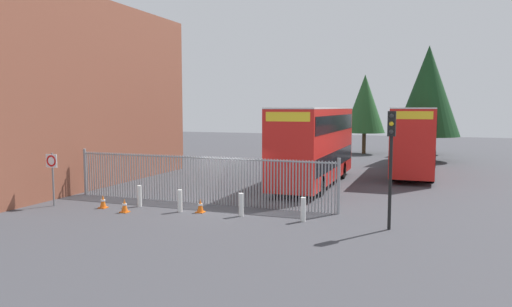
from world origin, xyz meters
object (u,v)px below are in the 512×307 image
at_px(traffic_cone_mid_forecourt, 200,206).
at_px(traffic_light_kerbside, 391,148).
at_px(bollard_near_left, 139,196).
at_px(double_decker_bus_behind_fence_left, 415,138).
at_px(speed_limit_sign_post, 52,167).
at_px(bollard_near_right, 241,205).
at_px(double_decker_bus_near_gate, 314,143).
at_px(traffic_cone_by_gate, 103,202).
at_px(bollard_center_front, 180,201).
at_px(traffic_cone_near_kerb, 125,206).
at_px(bollard_far_right, 303,209).

height_order(traffic_cone_mid_forecourt, traffic_light_kerbside, traffic_light_kerbside).
height_order(bollard_near_left, traffic_cone_mid_forecourt, bollard_near_left).
relative_size(double_decker_bus_behind_fence_left, speed_limit_sign_post, 4.50).
height_order(bollard_near_right, traffic_light_kerbside, traffic_light_kerbside).
height_order(bollard_near_right, traffic_cone_mid_forecourt, bollard_near_right).
height_order(double_decker_bus_near_gate, traffic_cone_by_gate, double_decker_bus_near_gate).
bearing_deg(bollard_center_front, traffic_cone_near_kerb, -157.06).
distance_m(traffic_cone_by_gate, traffic_cone_mid_forecourt, 4.49).
bearing_deg(traffic_cone_mid_forecourt, bollard_center_front, -168.20).
relative_size(bollard_center_front, bollard_far_right, 1.00).
height_order(double_decker_bus_behind_fence_left, bollard_near_left, double_decker_bus_behind_fence_left).
bearing_deg(traffic_cone_by_gate, bollard_near_left, 32.43).
relative_size(double_decker_bus_behind_fence_left, traffic_cone_mid_forecourt, 18.32).
xyz_separation_m(double_decker_bus_behind_fence_left, bollard_far_right, (-3.58, -15.46, -1.95)).
bearing_deg(traffic_cone_by_gate, double_decker_bus_near_gate, 52.57).
relative_size(double_decker_bus_behind_fence_left, bollard_center_front, 11.38).
height_order(bollard_far_right, speed_limit_sign_post, speed_limit_sign_post).
height_order(bollard_near_left, bollard_near_right, same).
bearing_deg(bollard_far_right, traffic_cone_near_kerb, -171.98).
relative_size(double_decker_bus_near_gate, bollard_center_front, 11.38).
height_order(double_decker_bus_behind_fence_left, traffic_cone_near_kerb, double_decker_bus_behind_fence_left).
height_order(bollard_near_right, speed_limit_sign_post, speed_limit_sign_post).
relative_size(bollard_far_right, traffic_cone_mid_forecourt, 1.61).
height_order(bollard_center_front, bollard_near_right, same).
xyz_separation_m(traffic_cone_by_gate, traffic_cone_mid_forecourt, (4.44, 0.68, 0.00)).
relative_size(bollard_near_left, speed_limit_sign_post, 0.40).
bearing_deg(bollard_near_right, speed_limit_sign_post, -173.01).
xyz_separation_m(traffic_cone_mid_forecourt, traffic_cone_near_kerb, (-3.02, -1.09, 0.00)).
bearing_deg(traffic_light_kerbside, bollard_near_right, 178.67).
bearing_deg(traffic_cone_by_gate, speed_limit_sign_post, -170.18).
bearing_deg(double_decker_bus_near_gate, double_decker_bus_behind_fence_left, 51.67).
relative_size(double_decker_bus_behind_fence_left, bollard_far_right, 11.38).
height_order(bollard_near_left, speed_limit_sign_post, speed_limit_sign_post).
bearing_deg(double_decker_bus_near_gate, bollard_center_front, -112.31).
relative_size(bollard_near_left, traffic_cone_near_kerb, 1.61).
bearing_deg(bollard_near_right, traffic_light_kerbside, -1.33).
height_order(bollard_center_front, traffic_cone_by_gate, bollard_center_front).
height_order(bollard_far_right, traffic_cone_near_kerb, bollard_far_right).
xyz_separation_m(traffic_cone_by_gate, traffic_cone_near_kerb, (1.42, -0.41, 0.00)).
bearing_deg(traffic_cone_mid_forecourt, traffic_cone_by_gate, -171.27).
distance_m(double_decker_bus_near_gate, traffic_cone_near_kerb, 11.67).
relative_size(bollard_near_right, bollard_far_right, 1.00).
relative_size(traffic_cone_mid_forecourt, traffic_cone_near_kerb, 1.00).
bearing_deg(traffic_cone_mid_forecourt, double_decker_bus_behind_fence_left, 62.43).
distance_m(traffic_cone_mid_forecourt, traffic_light_kerbside, 8.19).
bearing_deg(bollard_near_right, bollard_far_right, -0.12).
xyz_separation_m(double_decker_bus_behind_fence_left, speed_limit_sign_post, (-14.88, -16.52, -0.65)).
xyz_separation_m(bollard_near_left, traffic_cone_mid_forecourt, (3.12, -0.16, -0.19)).
xyz_separation_m(double_decker_bus_near_gate, bollard_near_left, (-5.92, -8.63, -1.95)).
bearing_deg(speed_limit_sign_post, bollard_near_left, 18.67).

